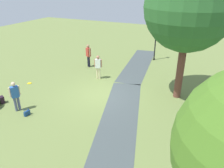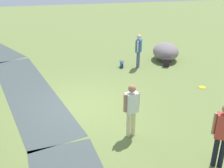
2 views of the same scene
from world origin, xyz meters
The scene contains 9 objects.
ground_plane centered at (0.00, 0.00, 0.00)m, with size 48.00×48.00×0.00m, color olive.
footpath_segment_mid centered at (1.77, 1.79, 0.00)m, with size 8.18×3.91×0.01m.
lawn_boulder centered at (4.15, -4.99, 0.43)m, with size 1.97×1.71×0.87m.
woman_with_handbag centered at (3.38, -3.27, 0.93)m, with size 0.47×0.38×1.61m.
man_near_boulder centered at (-3.78, -3.20, 1.04)m, with size 0.39×0.46×1.78m.
passerby_on_path centered at (-2.03, -1.41, 0.96)m, with size 0.32×0.51×1.65m.
handbag_on_grass centered at (3.54, -2.50, 0.14)m, with size 0.33×0.30×0.31m.
backpack_by_boulder centered at (3.18, -4.66, 0.19)m, with size 0.33×0.34×0.40m.
frisbee_on_grass centered at (0.59, -5.18, 0.01)m, with size 0.28×0.28×0.02m.
Camera 2 is at (-8.69, 0.56, 4.85)m, focal length 44.41 mm.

